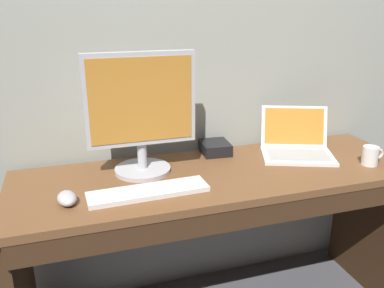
% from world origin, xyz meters
% --- Properties ---
extents(desk, '(1.77, 0.58, 0.77)m').
position_xyz_m(desk, '(0.00, -0.01, 0.55)').
color(desk, brown).
rests_on(desk, ground).
extents(laptop_white, '(0.41, 0.40, 0.21)m').
position_xyz_m(laptop_white, '(0.43, 0.09, 0.81)').
color(laptop_white, white).
rests_on(laptop_white, desk).
extents(external_monitor, '(0.46, 0.24, 0.51)m').
position_xyz_m(external_monitor, '(-0.32, 0.09, 1.05)').
color(external_monitor, '#B7B7BC').
rests_on(external_monitor, desk).
extents(wired_keyboard, '(0.47, 0.14, 0.02)m').
position_xyz_m(wired_keyboard, '(-0.34, -0.12, 0.78)').
color(wired_keyboard, white).
rests_on(wired_keyboard, desk).
extents(computer_mouse, '(0.08, 0.12, 0.04)m').
position_xyz_m(computer_mouse, '(-0.64, -0.11, 0.79)').
color(computer_mouse, '#B7B7BC').
rests_on(computer_mouse, desk).
extents(external_drive_box, '(0.14, 0.16, 0.06)m').
position_xyz_m(external_drive_box, '(0.06, 0.22, 0.80)').
color(external_drive_box, black).
rests_on(external_drive_box, desk).
extents(coffee_mug, '(0.11, 0.07, 0.09)m').
position_xyz_m(coffee_mug, '(0.68, -0.13, 0.82)').
color(coffee_mug, white).
rests_on(coffee_mug, desk).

